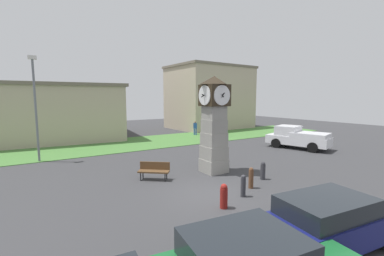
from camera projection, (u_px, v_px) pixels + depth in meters
The scene contains 14 objects.
ground_plane at pixel (213, 195), 11.28m from camera, with size 77.46×77.46×0.00m, color #38383A.
clock_tower at pixel (214, 123), 14.44m from camera, with size 1.80×1.76×5.43m.
bollard_near_tower at pixel (224, 196), 9.86m from camera, with size 0.30×0.30×0.96m.
bollard_mid_row at pixel (243, 186), 11.02m from camera, with size 0.22×0.22×0.97m.
bollard_far_row at pixel (251, 178), 12.05m from camera, with size 0.23×0.23×1.00m.
bollard_end_row at pixel (263, 170), 13.36m from camera, with size 0.25×0.25×0.95m.
car_by_building at pixel (331, 221), 7.21m from camera, with size 4.70×2.28×1.53m.
pickup_truck at pixel (298, 137), 21.59m from camera, with size 3.37×5.29×1.85m.
bench at pixel (154, 170), 13.34m from camera, with size 1.58×1.41×0.90m.
pedestrian_near_bench at pixel (195, 127), 29.21m from camera, with size 0.46×0.44×1.60m.
street_lamp_near_road at pixel (35, 102), 16.65m from camera, with size 0.50×0.24×6.92m.
warehouse_blue_far at pixel (27, 112), 25.57m from camera, with size 18.94×12.72×5.60m.
storefront_low_left at pixel (209, 97), 36.26m from camera, with size 11.08×8.63×8.59m.
grass_verge_far at pixel (135, 143), 24.02m from camera, with size 46.48×7.22×0.04m, color #477A38.
Camera 1 is at (-6.56, -8.71, 4.24)m, focal length 24.00 mm.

